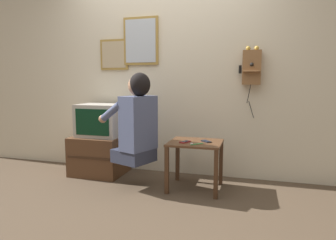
{
  "coord_description": "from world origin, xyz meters",
  "views": [
    {
      "loc": [
        1.05,
        -2.48,
        1.14
      ],
      "look_at": [
        0.17,
        0.53,
        0.74
      ],
      "focal_mm": 32.0,
      "sensor_mm": 36.0,
      "label": 1
    }
  ],
  "objects_px": {
    "television": "(101,120)",
    "cell_phone_held": "(185,142)",
    "wall_phone_antique": "(252,67)",
    "wall_mirror": "(141,41)",
    "framed_picture": "(114,55)",
    "person": "(137,120)",
    "cell_phone_spare": "(206,141)",
    "toothbrush": "(196,144)"
  },
  "relations": [
    {
      "from": "television",
      "to": "cell_phone_held",
      "type": "bearing_deg",
      "value": -13.72
    },
    {
      "from": "wall_phone_antique",
      "to": "wall_mirror",
      "type": "xyz_separation_m",
      "value": [
        -1.34,
        0.04,
        0.34
      ]
    },
    {
      "from": "wall_phone_antique",
      "to": "framed_picture",
      "type": "bearing_deg",
      "value": 178.53
    },
    {
      "from": "wall_mirror",
      "to": "cell_phone_held",
      "type": "height_order",
      "value": "wall_mirror"
    },
    {
      "from": "wall_phone_antique",
      "to": "cell_phone_held",
      "type": "relative_size",
      "value": 5.8
    },
    {
      "from": "person",
      "to": "framed_picture",
      "type": "distance_m",
      "value": 1.14
    },
    {
      "from": "person",
      "to": "framed_picture",
      "type": "height_order",
      "value": "framed_picture"
    },
    {
      "from": "television",
      "to": "cell_phone_spare",
      "type": "relative_size",
      "value": 3.98
    },
    {
      "from": "framed_picture",
      "to": "wall_phone_antique",
      "type": "bearing_deg",
      "value": -1.47
    },
    {
      "from": "cell_phone_held",
      "to": "person",
      "type": "bearing_deg",
      "value": -144.09
    },
    {
      "from": "person",
      "to": "toothbrush",
      "type": "distance_m",
      "value": 0.67
    },
    {
      "from": "cell_phone_held",
      "to": "cell_phone_spare",
      "type": "height_order",
      "value": "same"
    },
    {
      "from": "wall_phone_antique",
      "to": "cell_phone_spare",
      "type": "xyz_separation_m",
      "value": [
        -0.43,
        -0.43,
        -0.79
      ]
    },
    {
      "from": "person",
      "to": "wall_mirror",
      "type": "bearing_deg",
      "value": 37.82
    },
    {
      "from": "framed_picture",
      "to": "toothbrush",
      "type": "bearing_deg",
      "value": -28.1
    },
    {
      "from": "cell_phone_held",
      "to": "wall_mirror",
      "type": "bearing_deg",
      "value": 166.37
    },
    {
      "from": "television",
      "to": "wall_mirror",
      "type": "relative_size",
      "value": 0.9
    },
    {
      "from": "wall_phone_antique",
      "to": "wall_mirror",
      "type": "height_order",
      "value": "wall_mirror"
    },
    {
      "from": "television",
      "to": "wall_mirror",
      "type": "height_order",
      "value": "wall_mirror"
    },
    {
      "from": "person",
      "to": "framed_picture",
      "type": "xyz_separation_m",
      "value": [
        -0.57,
        0.66,
        0.75
      ]
    },
    {
      "from": "wall_mirror",
      "to": "framed_picture",
      "type": "bearing_deg",
      "value": 179.51
    },
    {
      "from": "wall_phone_antique",
      "to": "framed_picture",
      "type": "xyz_separation_m",
      "value": [
        -1.71,
        0.04,
        0.18
      ]
    },
    {
      "from": "framed_picture",
      "to": "person",
      "type": "bearing_deg",
      "value": -49.2
    },
    {
      "from": "person",
      "to": "toothbrush",
      "type": "height_order",
      "value": "person"
    },
    {
      "from": "person",
      "to": "cell_phone_held",
      "type": "distance_m",
      "value": 0.56
    },
    {
      "from": "framed_picture",
      "to": "toothbrush",
      "type": "distance_m",
      "value": 1.67
    },
    {
      "from": "wall_mirror",
      "to": "cell_phone_spare",
      "type": "distance_m",
      "value": 1.52
    },
    {
      "from": "wall_phone_antique",
      "to": "cell_phone_spare",
      "type": "distance_m",
      "value": 0.99
    },
    {
      "from": "framed_picture",
      "to": "television",
      "type": "bearing_deg",
      "value": -103.15
    },
    {
      "from": "cell_phone_held",
      "to": "toothbrush",
      "type": "bearing_deg",
      "value": -8.22
    },
    {
      "from": "wall_phone_antique",
      "to": "framed_picture",
      "type": "distance_m",
      "value": 1.72
    },
    {
      "from": "television",
      "to": "wall_mirror",
      "type": "xyz_separation_m",
      "value": [
        0.43,
        0.28,
        0.97
      ]
    },
    {
      "from": "wall_mirror",
      "to": "toothbrush",
      "type": "distance_m",
      "value": 1.53
    },
    {
      "from": "television",
      "to": "cell_phone_held",
      "type": "height_order",
      "value": "television"
    },
    {
      "from": "cell_phone_spare",
      "to": "framed_picture",
      "type": "bearing_deg",
      "value": 117.88
    },
    {
      "from": "wall_mirror",
      "to": "television",
      "type": "bearing_deg",
      "value": -147.56
    },
    {
      "from": "television",
      "to": "wall_phone_antique",
      "type": "distance_m",
      "value": 1.89
    },
    {
      "from": "person",
      "to": "cell_phone_held",
      "type": "height_order",
      "value": "person"
    },
    {
      "from": "wall_phone_antique",
      "to": "framed_picture",
      "type": "relative_size",
      "value": 2.08
    },
    {
      "from": "wall_phone_antique",
      "to": "wall_mirror",
      "type": "bearing_deg",
      "value": 178.26
    },
    {
      "from": "television",
      "to": "toothbrush",
      "type": "xyz_separation_m",
      "value": [
        1.26,
        -0.36,
        -0.15
      ]
    },
    {
      "from": "person",
      "to": "television",
      "type": "distance_m",
      "value": 0.74
    }
  ]
}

